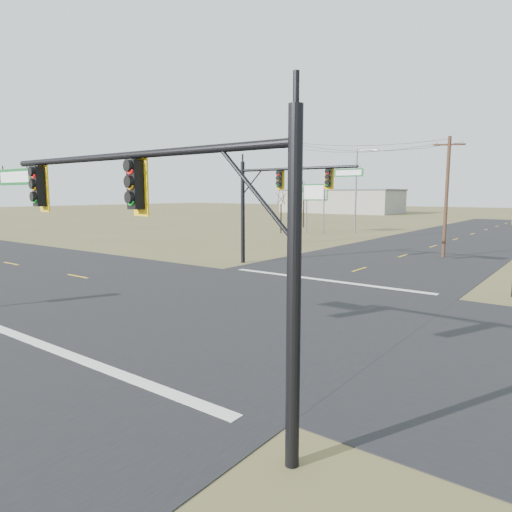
{
  "coord_description": "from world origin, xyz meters",
  "views": [
    {
      "loc": [
        11.76,
        -14.52,
        4.75
      ],
      "look_at": [
        0.12,
        1.0,
        2.09
      ],
      "focal_mm": 32.0,
      "sensor_mm": 36.0,
      "label": 1
    }
  ],
  "objects_px": {
    "highway_sign": "(315,198)",
    "streetlight_c": "(358,186)",
    "mast_arm_far": "(280,190)",
    "mast_arm_near": "(135,205)",
    "bare_tree_b": "(304,188)",
    "utility_pole_far": "(292,190)",
    "bare_tree_a": "(281,197)",
    "utility_pole_near": "(447,195)"
  },
  "relations": [
    {
      "from": "highway_sign",
      "to": "streetlight_c",
      "type": "relative_size",
      "value": 0.59
    },
    {
      "from": "mast_arm_far",
      "to": "mast_arm_near",
      "type": "bearing_deg",
      "value": -84.43
    },
    {
      "from": "highway_sign",
      "to": "bare_tree_b",
      "type": "relative_size",
      "value": 0.85
    },
    {
      "from": "mast_arm_near",
      "to": "utility_pole_far",
      "type": "relative_size",
      "value": 1.06
    },
    {
      "from": "mast_arm_far",
      "to": "highway_sign",
      "type": "bearing_deg",
      "value": 95.08
    },
    {
      "from": "utility_pole_far",
      "to": "bare_tree_b",
      "type": "bearing_deg",
      "value": 117.69
    },
    {
      "from": "bare_tree_a",
      "to": "bare_tree_b",
      "type": "xyz_separation_m",
      "value": [
        -2.64,
        9.66,
        1.2
      ]
    },
    {
      "from": "utility_pole_near",
      "to": "streetlight_c",
      "type": "height_order",
      "value": "streetlight_c"
    },
    {
      "from": "utility_pole_far",
      "to": "streetlight_c",
      "type": "xyz_separation_m",
      "value": [
        0.38,
        14.15,
        0.56
      ]
    },
    {
      "from": "mast_arm_far",
      "to": "utility_pole_far",
      "type": "relative_size",
      "value": 0.91
    },
    {
      "from": "mast_arm_far",
      "to": "streetlight_c",
      "type": "bearing_deg",
      "value": 84.87
    },
    {
      "from": "streetlight_c",
      "to": "utility_pole_near",
      "type": "bearing_deg",
      "value": -46.24
    },
    {
      "from": "mast_arm_far",
      "to": "highway_sign",
      "type": "xyz_separation_m",
      "value": [
        -10.88,
        23.84,
        -0.8
      ]
    },
    {
      "from": "mast_arm_far",
      "to": "bare_tree_a",
      "type": "height_order",
      "value": "mast_arm_far"
    },
    {
      "from": "utility_pole_near",
      "to": "highway_sign",
      "type": "relative_size",
      "value": 1.51
    },
    {
      "from": "utility_pole_near",
      "to": "utility_pole_far",
      "type": "xyz_separation_m",
      "value": [
        -14.67,
        1.78,
        0.42
      ]
    },
    {
      "from": "highway_sign",
      "to": "bare_tree_b",
      "type": "height_order",
      "value": "bare_tree_b"
    },
    {
      "from": "mast_arm_near",
      "to": "mast_arm_far",
      "type": "bearing_deg",
      "value": 121.61
    },
    {
      "from": "mast_arm_near",
      "to": "bare_tree_b",
      "type": "relative_size",
      "value": 1.49
    },
    {
      "from": "streetlight_c",
      "to": "bare_tree_a",
      "type": "height_order",
      "value": "streetlight_c"
    },
    {
      "from": "mast_arm_far",
      "to": "utility_pole_far",
      "type": "xyz_separation_m",
      "value": [
        -7.27,
        12.87,
        0.07
      ]
    },
    {
      "from": "utility_pole_far",
      "to": "bare_tree_b",
      "type": "xyz_separation_m",
      "value": [
        -9.53,
        18.17,
        0.47
      ]
    },
    {
      "from": "mast_arm_far",
      "to": "bare_tree_b",
      "type": "bearing_deg",
      "value": 98.99
    },
    {
      "from": "utility_pole_near",
      "to": "utility_pole_far",
      "type": "bearing_deg",
      "value": 173.08
    },
    {
      "from": "utility_pole_near",
      "to": "bare_tree_b",
      "type": "distance_m",
      "value": 31.38
    },
    {
      "from": "utility_pole_far",
      "to": "mast_arm_near",
      "type": "bearing_deg",
      "value": -63.09
    },
    {
      "from": "utility_pole_near",
      "to": "highway_sign",
      "type": "xyz_separation_m",
      "value": [
        -18.28,
        12.76,
        -0.46
      ]
    },
    {
      "from": "mast_arm_far",
      "to": "utility_pole_near",
      "type": "height_order",
      "value": "utility_pole_near"
    },
    {
      "from": "mast_arm_far",
      "to": "bare_tree_b",
      "type": "height_order",
      "value": "bare_tree_b"
    },
    {
      "from": "utility_pole_near",
      "to": "utility_pole_far",
      "type": "distance_m",
      "value": 14.78
    },
    {
      "from": "highway_sign",
      "to": "bare_tree_b",
      "type": "xyz_separation_m",
      "value": [
        -5.93,
        7.19,
        1.35
      ]
    },
    {
      "from": "mast_arm_near",
      "to": "utility_pole_near",
      "type": "relative_size",
      "value": 1.16
    },
    {
      "from": "bare_tree_b",
      "to": "highway_sign",
      "type": "bearing_deg",
      "value": -50.52
    },
    {
      "from": "utility_pole_far",
      "to": "highway_sign",
      "type": "height_order",
      "value": "utility_pole_far"
    },
    {
      "from": "bare_tree_b",
      "to": "mast_arm_near",
      "type": "bearing_deg",
      "value": -62.8
    },
    {
      "from": "highway_sign",
      "to": "bare_tree_a",
      "type": "height_order",
      "value": "highway_sign"
    },
    {
      "from": "mast_arm_far",
      "to": "bare_tree_b",
      "type": "distance_m",
      "value": 35.3
    },
    {
      "from": "streetlight_c",
      "to": "mast_arm_near",
      "type": "bearing_deg",
      "value": -69.34
    },
    {
      "from": "mast_arm_near",
      "to": "utility_pole_far",
      "type": "height_order",
      "value": "utility_pole_far"
    },
    {
      "from": "highway_sign",
      "to": "streetlight_c",
      "type": "distance_m",
      "value": 5.3
    },
    {
      "from": "mast_arm_far",
      "to": "streetlight_c",
      "type": "xyz_separation_m",
      "value": [
        -6.9,
        27.02,
        0.64
      ]
    },
    {
      "from": "mast_arm_near",
      "to": "utility_pole_near",
      "type": "xyz_separation_m",
      "value": [
        -1.08,
        29.24,
        0.13
      ]
    }
  ]
}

